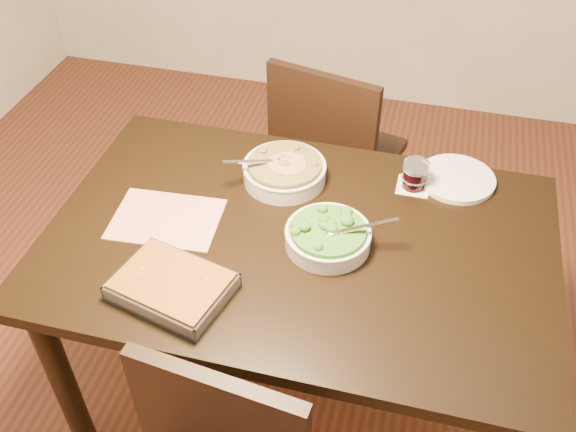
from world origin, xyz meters
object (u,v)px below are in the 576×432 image
(baking_dish, at_px, (172,286))
(wine_tumbler, at_px, (415,174))
(broccoli_bowl, at_px, (328,236))
(dinner_plate, at_px, (456,179))
(chair_far, at_px, (332,152))
(stew_bowl, at_px, (284,170))
(table, at_px, (299,261))

(baking_dish, distance_m, wine_tumbler, 0.79)
(broccoli_bowl, bearing_deg, baking_dish, -141.93)
(wine_tumbler, distance_m, dinner_plate, 0.14)
(chair_far, bearing_deg, broccoli_bowl, 113.37)
(stew_bowl, height_order, wine_tumbler, stew_bowl)
(wine_tumbler, bearing_deg, table, -133.18)
(wine_tumbler, relative_size, dinner_plate, 0.37)
(stew_bowl, relative_size, dinner_plate, 1.09)
(stew_bowl, distance_m, dinner_plate, 0.52)
(table, xyz_separation_m, dinner_plate, (0.41, 0.36, 0.10))
(broccoli_bowl, xyz_separation_m, baking_dish, (-0.34, -0.27, -0.01))
(table, distance_m, stew_bowl, 0.29)
(stew_bowl, bearing_deg, dinner_plate, 13.69)
(broccoli_bowl, bearing_deg, wine_tumbler, 57.15)
(broccoli_bowl, xyz_separation_m, wine_tumbler, (0.20, 0.31, 0.02))
(baking_dish, xyz_separation_m, wine_tumbler, (0.54, 0.58, 0.02))
(dinner_plate, bearing_deg, table, -138.41)
(table, bearing_deg, baking_dish, -133.25)
(baking_dish, height_order, dinner_plate, baking_dish)
(stew_bowl, height_order, broccoli_bowl, stew_bowl)
(broccoli_bowl, height_order, dinner_plate, broccoli_bowl)
(stew_bowl, relative_size, baking_dish, 0.79)
(baking_dish, relative_size, dinner_plate, 1.39)
(wine_tumbler, height_order, chair_far, chair_far)
(table, bearing_deg, chair_far, 93.56)
(stew_bowl, height_order, baking_dish, stew_bowl)
(broccoli_bowl, relative_size, chair_far, 0.29)
(wine_tumbler, bearing_deg, dinner_plate, 25.94)
(table, height_order, wine_tumbler, wine_tumbler)
(dinner_plate, height_order, chair_far, chair_far)
(stew_bowl, xyz_separation_m, broccoli_bowl, (0.19, -0.24, -0.00))
(broccoli_bowl, bearing_deg, dinner_plate, 48.72)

